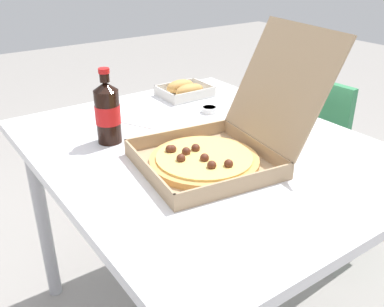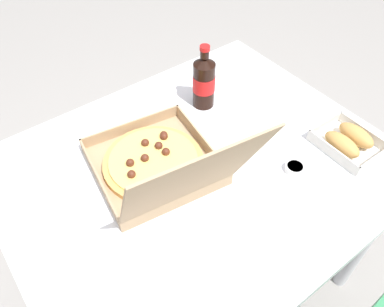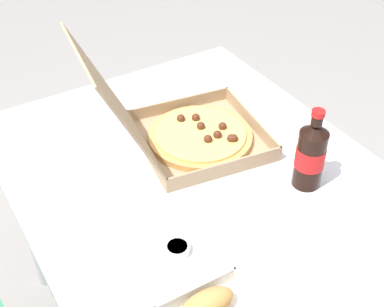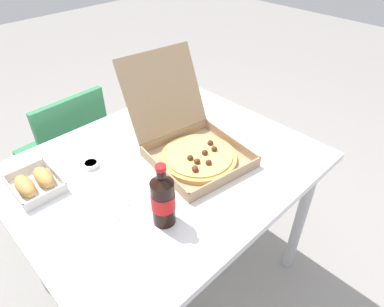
{
  "view_description": "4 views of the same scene",
  "coord_description": "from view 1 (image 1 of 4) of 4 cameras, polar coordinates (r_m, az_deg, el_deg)",
  "views": [
    {
      "loc": [
        0.92,
        -0.69,
        1.28
      ],
      "look_at": [
        0.05,
        -0.08,
        0.76
      ],
      "focal_mm": 40.05,
      "sensor_mm": 36.0,
      "label": 1
    },
    {
      "loc": [
        0.46,
        0.57,
        1.59
      ],
      "look_at": [
        0.01,
        -0.02,
        0.79
      ],
      "focal_mm": 35.64,
      "sensor_mm": 36.0,
      "label": 2
    },
    {
      "loc": [
        -0.86,
        0.54,
        1.63
      ],
      "look_at": [
        0.03,
        -0.01,
        0.78
      ],
      "focal_mm": 47.87,
      "sensor_mm": 36.0,
      "label": 3
    },
    {
      "loc": [
        -0.62,
        -0.78,
        1.55
      ],
      "look_at": [
        0.08,
        -0.07,
        0.78
      ],
      "focal_mm": 31.25,
      "sensor_mm": 36.0,
      "label": 4
    }
  ],
  "objects": [
    {
      "name": "cola_bottle",
      "position": [
        1.28,
        -11.17,
        5.45
      ],
      "size": [
        0.07,
        0.07,
        0.22
      ],
      "color": "black",
      "rests_on": "dining_table"
    },
    {
      "name": "chair",
      "position": [
        1.89,
        16.78,
        -0.08
      ],
      "size": [
        0.42,
        0.42,
        0.83
      ],
      "color": "#338451",
      "rests_on": "ground_plane"
    },
    {
      "name": "dipping_sauce_cup",
      "position": [
        1.52,
        2.33,
        5.9
      ],
      "size": [
        0.06,
        0.06,
        0.02
      ],
      "color": "white",
      "rests_on": "dining_table"
    },
    {
      "name": "bread_side_box",
      "position": [
        1.68,
        -0.98,
        8.49
      ],
      "size": [
        0.15,
        0.19,
        0.06
      ],
      "color": "white",
      "rests_on": "dining_table"
    },
    {
      "name": "paper_menu",
      "position": [
        1.48,
        -6.77,
        4.89
      ],
      "size": [
        0.26,
        0.23,
        0.0
      ],
      "primitive_type": "cube",
      "rotation": [
        0.0,
        0.0,
        0.49
      ],
      "color": "white",
      "rests_on": "dining_table"
    },
    {
      "name": "dining_table",
      "position": [
        1.3,
        1.58,
        -2.29
      ],
      "size": [
        1.11,
        0.91,
        0.74
      ],
      "color": "white",
      "rests_on": "ground_plane"
    },
    {
      "name": "pizza_box_open",
      "position": [
        1.14,
        3.46,
        0.89
      ],
      "size": [
        0.4,
        0.52,
        0.35
      ],
      "color": "tan",
      "rests_on": "dining_table"
    }
  ]
}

